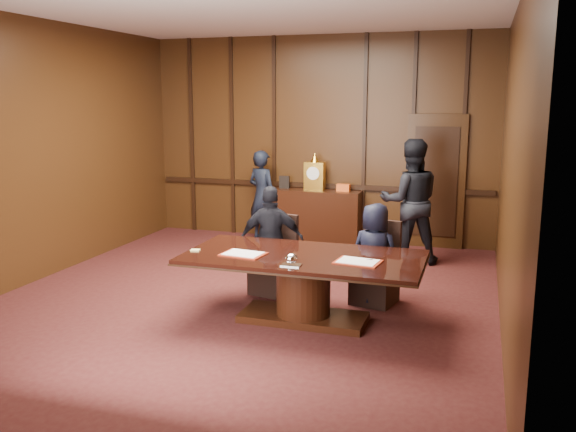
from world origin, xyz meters
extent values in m
plane|color=#340E0E|center=(0.00, 0.00, 0.00)|extent=(7.00, 7.00, 0.00)
plane|color=silver|center=(0.00, 0.00, 3.50)|extent=(7.00, 7.00, 0.00)
cube|color=black|center=(0.00, 3.50, 1.75)|extent=(6.00, 0.04, 3.50)
cube|color=black|center=(0.00, -3.50, 1.75)|extent=(6.00, 0.04, 3.50)
cube|color=black|center=(-3.00, 0.00, 1.75)|extent=(0.04, 7.00, 3.50)
cube|color=black|center=(3.00, 0.00, 1.75)|extent=(0.04, 7.00, 3.50)
cube|color=black|center=(0.00, 3.47, 0.95)|extent=(5.90, 0.05, 0.08)
cube|color=black|center=(2.00, 3.46, 1.10)|extent=(0.95, 0.06, 2.20)
sphere|color=gold|center=(1.63, 3.39, 1.05)|extent=(0.08, 0.08, 0.08)
cube|color=black|center=(0.00, 3.26, 0.45)|extent=(1.60, 0.45, 0.90)
cube|color=black|center=(-0.70, 3.26, 0.03)|extent=(0.12, 0.40, 0.06)
cube|color=black|center=(0.70, 3.26, 0.03)|extent=(0.12, 0.40, 0.06)
cube|color=gold|center=(0.00, 3.26, 1.14)|extent=(0.34, 0.18, 0.48)
cylinder|color=white|center=(0.00, 3.16, 1.20)|extent=(0.22, 0.03, 0.22)
cone|color=gold|center=(0.00, 3.26, 1.46)|extent=(0.14, 0.14, 0.16)
cube|color=black|center=(-0.55, 3.28, 1.01)|extent=(0.18, 0.04, 0.22)
cube|color=#ED581B|center=(0.50, 3.28, 0.96)|extent=(0.22, 0.12, 0.12)
cube|color=black|center=(0.90, -0.50, 0.04)|extent=(1.40, 0.60, 0.08)
cylinder|color=black|center=(0.90, -0.50, 0.39)|extent=(0.60, 0.60, 0.62)
cube|color=black|center=(0.90, -0.50, 0.71)|extent=(2.62, 1.32, 0.02)
cube|color=black|center=(0.90, -0.50, 0.73)|extent=(2.60, 1.30, 0.06)
cube|color=maroon|center=(0.26, -0.69, 0.77)|extent=(0.50, 0.38, 0.01)
cube|color=white|center=(0.26, -0.69, 0.78)|extent=(0.43, 0.33, 0.01)
cube|color=maroon|center=(1.53, -0.63, 0.77)|extent=(0.50, 0.38, 0.01)
cube|color=white|center=(1.53, -0.63, 0.78)|extent=(0.43, 0.33, 0.01)
cube|color=white|center=(0.90, -0.95, 0.77)|extent=(0.20, 0.14, 0.01)
ellipsoid|color=white|center=(0.90, -0.95, 0.82)|extent=(0.13, 0.13, 0.10)
cube|color=#F1D276|center=(-0.31, -0.69, 0.77)|extent=(0.11, 0.09, 0.01)
cube|color=black|center=(0.25, 0.35, 0.23)|extent=(0.57, 0.57, 0.46)
cube|color=black|center=(0.29, 0.56, 0.72)|extent=(0.48, 0.16, 0.55)
cylinder|color=black|center=(0.05, 0.15, 0.12)|extent=(0.04, 0.04, 0.23)
cylinder|color=black|center=(0.45, 0.55, 0.12)|extent=(0.04, 0.04, 0.23)
cube|color=black|center=(1.55, 0.35, 0.23)|extent=(0.57, 0.57, 0.46)
cube|color=black|center=(1.59, 0.56, 0.72)|extent=(0.48, 0.16, 0.55)
cylinder|color=black|center=(1.35, 0.15, 0.12)|extent=(0.04, 0.04, 0.23)
cylinder|color=black|center=(1.75, 0.55, 0.12)|extent=(0.04, 0.04, 0.23)
imported|color=black|center=(0.25, 0.30, 0.69)|extent=(0.87, 0.54, 1.38)
imported|color=black|center=(1.55, 0.30, 0.62)|extent=(0.68, 0.52, 1.24)
imported|color=black|center=(-0.90, 3.10, 0.79)|extent=(0.67, 0.56, 1.57)
imported|color=black|center=(1.72, 2.37, 0.93)|extent=(1.07, 0.93, 1.87)
camera|label=1|loc=(2.70, -6.72, 2.45)|focal=38.00mm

